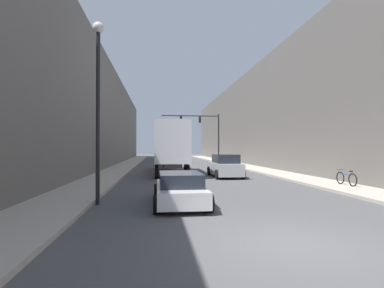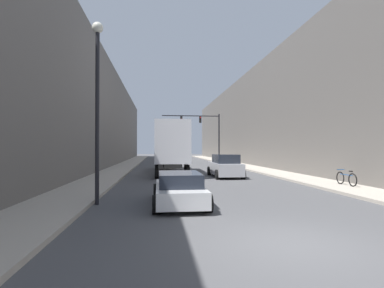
% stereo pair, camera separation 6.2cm
% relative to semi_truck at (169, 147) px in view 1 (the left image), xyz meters
% --- Properties ---
extents(ground_plane, '(200.00, 200.00, 0.00)m').
position_rel_semi_truck_xyz_m(ground_plane, '(2.04, -20.45, -2.35)').
color(ground_plane, '#4C4C4F').
extents(sidewalk_right, '(2.69, 80.00, 0.15)m').
position_rel_semi_truck_xyz_m(sidewalk_right, '(9.01, 9.55, -2.27)').
color(sidewalk_right, '#B2A899').
rests_on(sidewalk_right, ground).
extents(sidewalk_left, '(2.69, 80.00, 0.15)m').
position_rel_semi_truck_xyz_m(sidewalk_left, '(-4.92, 9.55, -2.27)').
color(sidewalk_left, '#B2A899').
rests_on(sidewalk_left, ground).
extents(building_right, '(6.00, 80.00, 11.99)m').
position_rel_semi_truck_xyz_m(building_right, '(13.35, 9.55, 3.65)').
color(building_right, '#66605B').
rests_on(building_right, ground).
extents(building_left, '(6.00, 80.00, 11.91)m').
position_rel_semi_truck_xyz_m(building_left, '(-9.27, 9.55, 3.61)').
color(building_left, '#66605B').
rests_on(building_left, ground).
extents(semi_truck, '(2.56, 13.35, 4.25)m').
position_rel_semi_truck_xyz_m(semi_truck, '(0.00, 0.00, 0.00)').
color(semi_truck, silver).
rests_on(semi_truck, ground).
extents(sedan_car, '(2.06, 4.51, 1.27)m').
position_rel_semi_truck_xyz_m(sedan_car, '(-0.20, -15.25, -1.73)').
color(sedan_car, silver).
rests_on(sedan_car, ground).
extents(suv_car, '(2.11, 4.64, 1.74)m').
position_rel_semi_truck_xyz_m(suv_car, '(4.08, -4.62, -1.53)').
color(suv_car, '#B7B7BC').
rests_on(suv_car, ground).
extents(traffic_signal_gantry, '(8.08, 0.35, 6.98)m').
position_rel_semi_truck_xyz_m(traffic_signal_gantry, '(5.61, 14.25, 2.54)').
color(traffic_signal_gantry, black).
rests_on(traffic_signal_gantry, ground).
extents(street_lamp, '(0.44, 0.44, 7.25)m').
position_rel_semi_truck_xyz_m(street_lamp, '(-3.43, -14.92, 2.26)').
color(street_lamp, black).
rests_on(street_lamp, ground).
extents(parked_bicycle, '(0.44, 1.82, 0.86)m').
position_rel_semi_truck_xyz_m(parked_bicycle, '(9.41, -11.50, -1.82)').
color(parked_bicycle, black).
rests_on(parked_bicycle, sidewalk_right).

